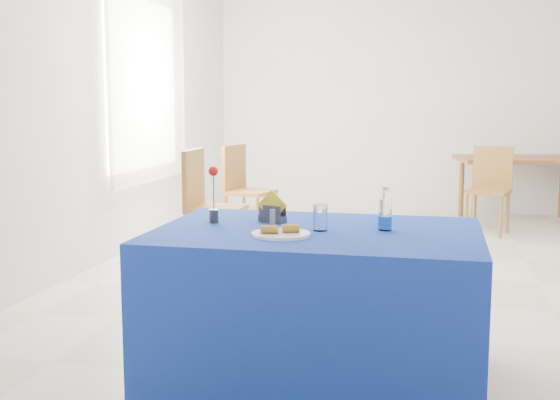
# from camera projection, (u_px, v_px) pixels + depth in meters

# --- Properties ---
(floor) EXTENTS (7.00, 7.00, 0.00)m
(floor) POSITION_uv_depth(u_px,v_px,m) (393.00, 275.00, 5.66)
(floor) COLOR beige
(floor) RESTS_ON ground
(room_shell) EXTENTS (7.00, 7.00, 7.00)m
(room_shell) POSITION_uv_depth(u_px,v_px,m) (398.00, 55.00, 5.42)
(room_shell) COLOR silver
(room_shell) RESTS_ON ground
(window_pane) EXTENTS (0.04, 1.50, 1.60)m
(window_pane) POSITION_uv_depth(u_px,v_px,m) (143.00, 85.00, 6.76)
(window_pane) COLOR white
(window_pane) RESTS_ON room_shell
(curtain) EXTENTS (0.04, 1.75, 1.85)m
(curtain) POSITION_uv_depth(u_px,v_px,m) (150.00, 85.00, 6.74)
(curtain) COLOR white
(curtain) RESTS_ON room_shell
(plate) EXTENTS (0.28, 0.28, 0.01)m
(plate) POSITION_uv_depth(u_px,v_px,m) (281.00, 234.00, 3.32)
(plate) COLOR white
(plate) RESTS_ON blue_table
(drinking_glass) EXTENTS (0.07, 0.07, 0.13)m
(drinking_glass) POSITION_uv_depth(u_px,v_px,m) (320.00, 218.00, 3.44)
(drinking_glass) COLOR white
(drinking_glass) RESTS_ON blue_table
(salt_shaker) EXTENTS (0.03, 0.03, 0.08)m
(salt_shaker) POSITION_uv_depth(u_px,v_px,m) (272.00, 218.00, 3.57)
(salt_shaker) COLOR slate
(salt_shaker) RESTS_ON blue_table
(pepper_shaker) EXTENTS (0.03, 0.03, 0.08)m
(pepper_shaker) POSITION_uv_depth(u_px,v_px,m) (271.00, 214.00, 3.69)
(pepper_shaker) COLOR #5D5D62
(pepper_shaker) RESTS_ON blue_table
(blue_table) EXTENTS (1.60, 1.10, 0.76)m
(blue_table) POSITION_uv_depth(u_px,v_px,m) (317.00, 304.00, 3.53)
(blue_table) COLOR navy
(blue_table) RESTS_ON floor
(water_bottle) EXTENTS (0.07, 0.07, 0.21)m
(water_bottle) POSITION_uv_depth(u_px,v_px,m) (385.00, 216.00, 3.46)
(water_bottle) COLOR white
(water_bottle) RESTS_ON blue_table
(napkin_holder) EXTENTS (0.16, 0.11, 0.17)m
(napkin_holder) POSITION_uv_depth(u_px,v_px,m) (272.00, 213.00, 3.69)
(napkin_holder) COLOR #3B3B40
(napkin_holder) RESTS_ON blue_table
(rose_vase) EXTENTS (0.05, 0.05, 0.30)m
(rose_vase) POSITION_uv_depth(u_px,v_px,m) (214.00, 195.00, 3.66)
(rose_vase) COLOR #29292F
(rose_vase) RESTS_ON blue_table
(oak_table) EXTENTS (1.55, 1.14, 0.76)m
(oak_table) POSITION_uv_depth(u_px,v_px,m) (521.00, 164.00, 8.11)
(oak_table) COLOR brown
(oak_table) RESTS_ON floor
(chair_bg_left) EXTENTS (0.51, 0.51, 0.92)m
(chair_bg_left) POSITION_uv_depth(u_px,v_px,m) (490.00, 184.00, 7.42)
(chair_bg_left) COLOR #925D2A
(chair_bg_left) RESTS_ON floor
(chair_win_a) EXTENTS (0.45, 0.45, 0.99)m
(chair_win_a) POSITION_uv_depth(u_px,v_px,m) (206.00, 199.00, 5.93)
(chair_win_a) COLOR #925D2A
(chair_win_a) RESTS_ON floor
(chair_win_b) EXTENTS (0.52, 0.52, 0.95)m
(chair_win_b) POSITION_uv_depth(u_px,v_px,m) (243.00, 184.00, 7.21)
(chair_win_b) COLOR #925D2A
(chair_win_b) RESTS_ON floor
(banana_pieces) EXTENTS (0.18, 0.10, 0.04)m
(banana_pieces) POSITION_uv_depth(u_px,v_px,m) (280.00, 229.00, 3.31)
(banana_pieces) COLOR gold
(banana_pieces) RESTS_ON plate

